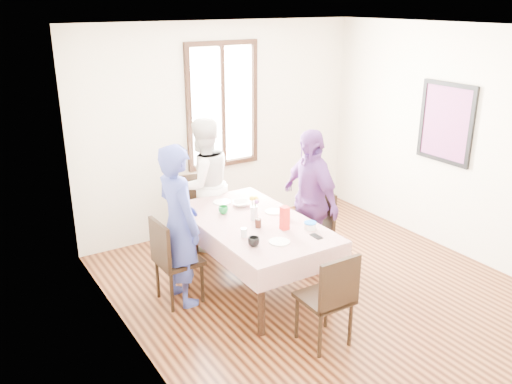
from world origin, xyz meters
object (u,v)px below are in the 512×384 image
(chair_far, at_px, (203,212))
(chair_near, at_px, (324,298))
(dining_table, at_px, (254,254))
(chair_right, at_px, (310,230))
(person_far, at_px, (203,184))
(person_left, at_px, (179,225))
(chair_left, at_px, (179,260))
(person_right, at_px, (309,201))

(chair_far, distance_m, chair_near, 2.38)
(dining_table, bearing_deg, chair_right, 3.90)
(chair_right, bearing_deg, chair_near, 154.78)
(person_far, bearing_deg, person_left, 47.88)
(chair_right, xyz_separation_m, chair_near, (-0.79, -1.24, 0.00))
(chair_near, height_order, person_far, person_far)
(chair_far, xyz_separation_m, chair_near, (0.00, -2.38, 0.00))
(person_left, xyz_separation_m, person_far, (0.77, 1.01, -0.01))
(dining_table, relative_size, person_left, 1.04)
(chair_left, distance_m, chair_far, 1.30)
(person_right, bearing_deg, person_left, -90.96)
(person_far, bearing_deg, person_right, 120.05)
(chair_right, distance_m, person_far, 1.42)
(chair_far, xyz_separation_m, person_left, (-0.77, -1.03, 0.38))
(chair_right, height_order, chair_near, same)
(chair_near, relative_size, person_left, 0.55)
(person_right, bearing_deg, chair_left, -90.91)
(chair_left, height_order, chair_far, same)
(person_left, height_order, person_far, person_left)
(dining_table, height_order, chair_near, chair_near)
(chair_left, distance_m, chair_near, 1.57)
(dining_table, bearing_deg, chair_near, -90.00)
(dining_table, xyz_separation_m, person_left, (-0.77, 0.16, 0.46))
(chair_right, bearing_deg, chair_left, 93.38)
(person_right, bearing_deg, chair_right, 93.05)
(chair_right, height_order, chair_far, same)
(dining_table, bearing_deg, person_left, 168.12)
(chair_near, bearing_deg, chair_far, 90.58)
(dining_table, xyz_separation_m, chair_far, (0.00, 1.19, 0.08))
(dining_table, relative_size, person_right, 1.06)
(person_left, distance_m, person_right, 1.55)
(chair_near, height_order, person_right, person_right)
(chair_far, bearing_deg, chair_left, 54.45)
(person_far, height_order, person_right, person_far)
(chair_right, height_order, person_right, person_right)
(chair_left, relative_size, person_left, 0.55)
(dining_table, relative_size, chair_near, 1.90)
(dining_table, height_order, chair_far, chair_far)
(chair_left, relative_size, person_far, 0.55)
(chair_left, height_order, chair_right, same)
(dining_table, height_order, person_right, person_right)
(chair_near, bearing_deg, person_far, 90.58)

